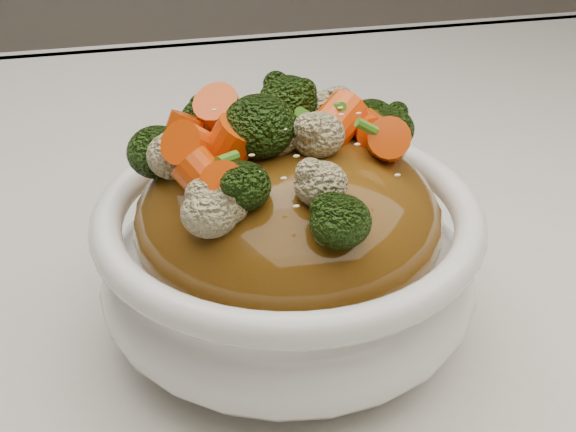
{
  "coord_description": "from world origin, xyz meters",
  "views": [
    {
      "loc": [
        -0.12,
        -0.38,
        1.03
      ],
      "look_at": [
        -0.05,
        -0.05,
        0.82
      ],
      "focal_mm": 50.0,
      "sensor_mm": 36.0,
      "label": 1
    }
  ],
  "objects": [
    {
      "name": "sauce_base",
      "position": [
        -0.05,
        -0.05,
        0.81
      ],
      "size": [
        0.16,
        0.16,
        0.08
      ],
      "primitive_type": "ellipsoid",
      "rotation": [
        0.0,
        0.0,
        0.01
      ],
      "color": "#5F3B10",
      "rests_on": "bowl"
    },
    {
      "name": "carrots",
      "position": [
        -0.05,
        -0.05,
        0.87
      ],
      "size": [
        0.16,
        0.16,
        0.04
      ],
      "primitive_type": null,
      "rotation": [
        0.0,
        0.0,
        0.01
      ],
      "color": "#E74907",
      "rests_on": "sauce_base"
    },
    {
      "name": "scallions",
      "position": [
        -0.05,
        -0.05,
        0.87
      ],
      "size": [
        0.12,
        0.12,
        0.02
      ],
      "primitive_type": null,
      "rotation": [
        0.0,
        0.0,
        0.01
      ],
      "color": "#44841E",
      "rests_on": "sauce_base"
    },
    {
      "name": "cauliflower",
      "position": [
        -0.05,
        -0.05,
        0.87
      ],
      "size": [
        0.16,
        0.16,
        0.03
      ],
      "primitive_type": null,
      "rotation": [
        0.0,
        0.0,
        0.01
      ],
      "color": "beige",
      "rests_on": "sauce_base"
    },
    {
      "name": "tablecloth",
      "position": [
        0.0,
        0.0,
        0.73
      ],
      "size": [
        1.2,
        0.8,
        0.04
      ],
      "primitive_type": "cube",
      "color": "silver",
      "rests_on": "dining_table"
    },
    {
      "name": "broccoli",
      "position": [
        -0.05,
        -0.05,
        0.87
      ],
      "size": [
        0.16,
        0.16,
        0.04
      ],
      "primitive_type": null,
      "rotation": [
        0.0,
        0.0,
        0.01
      ],
      "color": "black",
      "rests_on": "sauce_base"
    },
    {
      "name": "bowl",
      "position": [
        -0.05,
        -0.05,
        0.79
      ],
      "size": [
        0.2,
        0.2,
        0.08
      ],
      "primitive_type": null,
      "rotation": [
        0.0,
        0.0,
        0.01
      ],
      "color": "white",
      "rests_on": "tablecloth"
    },
    {
      "name": "sesame_seeds",
      "position": [
        -0.05,
        -0.05,
        0.87
      ],
      "size": [
        0.14,
        0.14,
        0.01
      ],
      "primitive_type": null,
      "rotation": [
        0.0,
        0.0,
        0.01
      ],
      "color": "#F6E5AE",
      "rests_on": "sauce_base"
    }
  ]
}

